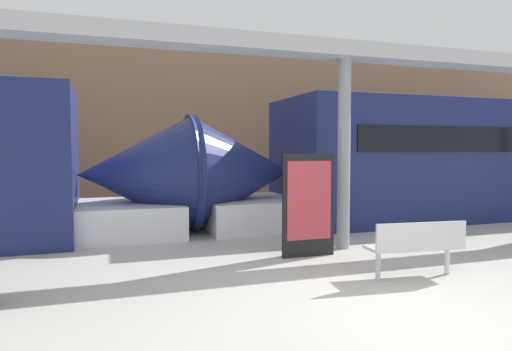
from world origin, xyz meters
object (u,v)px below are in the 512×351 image
at_px(poster_board, 309,205).
at_px(support_column_near, 344,154).
at_px(bench_near, 417,244).
at_px(train_left, 467,161).

relative_size(poster_board, support_column_near, 0.51).
distance_m(bench_near, poster_board, 1.97).
distance_m(bench_near, support_column_near, 2.47).
relative_size(train_left, support_column_near, 4.43).
bearing_deg(support_column_near, bench_near, -90.12).
distance_m(train_left, poster_board, 7.11).
height_order(bench_near, support_column_near, support_column_near).
relative_size(bench_near, support_column_near, 0.41).
bearing_deg(train_left, support_column_near, -153.64).
relative_size(bench_near, poster_board, 0.81).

